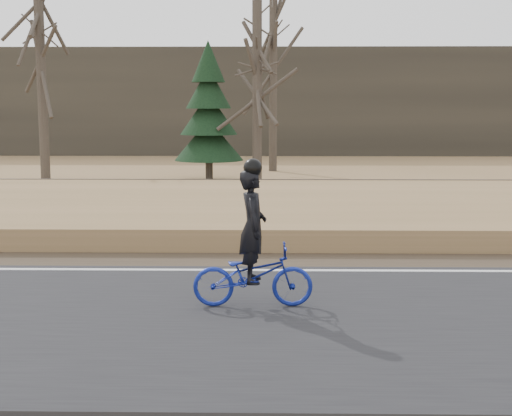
{
  "coord_description": "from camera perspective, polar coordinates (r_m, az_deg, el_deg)",
  "views": [
    {
      "loc": [
        -5.28,
        -11.74,
        2.89
      ],
      "look_at": [
        -5.5,
        0.5,
        1.1
      ],
      "focal_mm": 50.0,
      "sensor_mm": 36.0,
      "label": 1
    }
  ],
  "objects": [
    {
      "name": "bare_tree_near_left",
      "position": [
        25.8,
        0.09,
        9.13
      ],
      "size": [
        0.36,
        0.36,
        6.5
      ],
      "primitive_type": "cylinder",
      "color": "#453D33",
      "rests_on": "ground"
    },
    {
      "name": "bare_tree_left",
      "position": [
        30.94,
        1.38,
        11.06
      ],
      "size": [
        0.36,
        0.36,
        8.73
      ],
      "primitive_type": "cylinder",
      "color": "#453D33",
      "rests_on": "ground"
    },
    {
      "name": "cyclist",
      "position": [
        10.01,
        -0.25,
        -4.19
      ],
      "size": [
        1.7,
        0.64,
        2.09
      ],
      "rotation": [
        0.0,
        0.0,
        1.6
      ],
      "color": "navy",
      "rests_on": "road"
    },
    {
      "name": "bare_tree_far_left",
      "position": [
        28.52,
        -16.81,
        10.52
      ],
      "size": [
        0.36,
        0.36,
        8.31
      ],
      "primitive_type": "cylinder",
      "color": "#453D33",
      "rests_on": "ground"
    },
    {
      "name": "railroad",
      "position": [
        20.57,
        15.89,
        1.41
      ],
      "size": [
        120.0,
        2.4,
        0.29
      ],
      "color": "black",
      "rests_on": "ballast"
    },
    {
      "name": "embankment",
      "position": [
        17.0,
        19.1,
        -1.17
      ],
      "size": [
        120.0,
        5.0,
        0.44
      ],
      "primitive_type": "cube",
      "color": "#95724C",
      "rests_on": "ground"
    },
    {
      "name": "ballast",
      "position": [
        20.61,
        15.86,
        0.58
      ],
      "size": [
        120.0,
        3.0,
        0.45
      ],
      "primitive_type": "cube",
      "color": "slate",
      "rests_on": "ground"
    },
    {
      "name": "conifer",
      "position": [
        26.88,
        -3.81,
        7.42
      ],
      "size": [
        2.6,
        2.6,
        5.22
      ],
      "color": "#453D33",
      "rests_on": "ground"
    },
    {
      "name": "treeline_backdrop",
      "position": [
        42.07,
        8.32,
        8.39
      ],
      "size": [
        120.0,
        4.0,
        6.0
      ],
      "primitive_type": "cube",
      "color": "#383328",
      "rests_on": "ground"
    }
  ]
}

